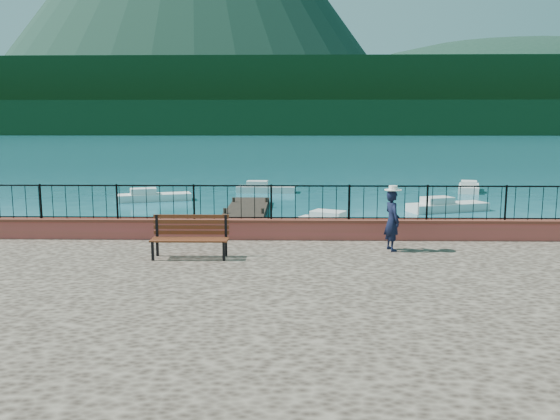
{
  "coord_description": "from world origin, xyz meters",
  "views": [
    {
      "loc": [
        0.26,
        -11.6,
        4.38
      ],
      "look_at": [
        -0.02,
        2.0,
        2.3
      ],
      "focal_mm": 35.0,
      "sensor_mm": 36.0,
      "label": 1
    }
  ],
  "objects_px": {
    "boat_3": "(154,194)",
    "boat_5": "(469,186)",
    "person": "(392,221)",
    "boat_4": "(266,186)",
    "park_bench": "(190,246)",
    "boat_1": "(341,221)",
    "boat_0": "(143,238)",
    "boat_2": "(448,204)"
  },
  "relations": [
    {
      "from": "park_bench",
      "to": "person",
      "type": "distance_m",
      "value": 5.18
    },
    {
      "from": "person",
      "to": "boat_4",
      "type": "relative_size",
      "value": 0.4
    },
    {
      "from": "person",
      "to": "park_bench",
      "type": "bearing_deg",
      "value": 85.51
    },
    {
      "from": "boat_1",
      "to": "person",
      "type": "bearing_deg",
      "value": -60.25
    },
    {
      "from": "boat_2",
      "to": "boat_4",
      "type": "distance_m",
      "value": 12.81
    },
    {
      "from": "park_bench",
      "to": "person",
      "type": "relative_size",
      "value": 1.19
    },
    {
      "from": "boat_3",
      "to": "person",
      "type": "bearing_deg",
      "value": -77.92
    },
    {
      "from": "person",
      "to": "boat_2",
      "type": "height_order",
      "value": "person"
    },
    {
      "from": "boat_3",
      "to": "boat_1",
      "type": "bearing_deg",
      "value": -59.92
    },
    {
      "from": "boat_1",
      "to": "boat_3",
      "type": "xyz_separation_m",
      "value": [
        -10.3,
        9.1,
        0.0
      ]
    },
    {
      "from": "boat_1",
      "to": "boat_2",
      "type": "xyz_separation_m",
      "value": [
        6.1,
        5.38,
        0.0
      ]
    },
    {
      "from": "boat_2",
      "to": "person",
      "type": "bearing_deg",
      "value": -129.88
    },
    {
      "from": "boat_4",
      "to": "person",
      "type": "bearing_deg",
      "value": -76.79
    },
    {
      "from": "person",
      "to": "boat_0",
      "type": "height_order",
      "value": "person"
    },
    {
      "from": "boat_3",
      "to": "boat_4",
      "type": "distance_m",
      "value": 7.81
    },
    {
      "from": "boat_0",
      "to": "boat_4",
      "type": "bearing_deg",
      "value": 69.36
    },
    {
      "from": "person",
      "to": "boat_5",
      "type": "distance_m",
      "value": 25.44
    },
    {
      "from": "person",
      "to": "boat_5",
      "type": "xyz_separation_m",
      "value": [
        9.58,
        23.51,
        -1.59
      ]
    },
    {
      "from": "park_bench",
      "to": "boat_3",
      "type": "bearing_deg",
      "value": 106.33
    },
    {
      "from": "person",
      "to": "boat_2",
      "type": "relative_size",
      "value": 0.37
    },
    {
      "from": "boat_5",
      "to": "boat_0",
      "type": "bearing_deg",
      "value": 154.02
    },
    {
      "from": "boat_3",
      "to": "boat_5",
      "type": "height_order",
      "value": "same"
    },
    {
      "from": "boat_1",
      "to": "boat_4",
      "type": "height_order",
      "value": "same"
    },
    {
      "from": "boat_0",
      "to": "boat_5",
      "type": "relative_size",
      "value": 0.92
    },
    {
      "from": "boat_4",
      "to": "boat_0",
      "type": "bearing_deg",
      "value": -99.58
    },
    {
      "from": "person",
      "to": "boat_1",
      "type": "bearing_deg",
      "value": -11.97
    },
    {
      "from": "park_bench",
      "to": "boat_1",
      "type": "relative_size",
      "value": 0.47
    },
    {
      "from": "person",
      "to": "boat_3",
      "type": "relative_size",
      "value": 0.37
    },
    {
      "from": "boat_4",
      "to": "park_bench",
      "type": "bearing_deg",
      "value": -89.41
    },
    {
      "from": "park_bench",
      "to": "boat_3",
      "type": "height_order",
      "value": "park_bench"
    },
    {
      "from": "park_bench",
      "to": "boat_1",
      "type": "distance_m",
      "value": 11.16
    },
    {
      "from": "boat_1",
      "to": "boat_2",
      "type": "bearing_deg",
      "value": 68.18
    },
    {
      "from": "boat_2",
      "to": "boat_1",
      "type": "bearing_deg",
      "value": -157.36
    },
    {
      "from": "boat_2",
      "to": "boat_3",
      "type": "bearing_deg",
      "value": 148.42
    },
    {
      "from": "boat_3",
      "to": "boat_5",
      "type": "distance_m",
      "value": 21.02
    },
    {
      "from": "boat_0",
      "to": "boat_2",
      "type": "bearing_deg",
      "value": 25.3
    },
    {
      "from": "park_bench",
      "to": "boat_5",
      "type": "xyz_separation_m",
      "value": [
        14.65,
        24.45,
        -1.11
      ]
    },
    {
      "from": "boat_0",
      "to": "park_bench",
      "type": "bearing_deg",
      "value": -73.98
    },
    {
      "from": "boat_1",
      "to": "boat_4",
      "type": "relative_size",
      "value": 1.01
    },
    {
      "from": "boat_0",
      "to": "boat_3",
      "type": "relative_size",
      "value": 0.79
    },
    {
      "from": "boat_2",
      "to": "boat_4",
      "type": "height_order",
      "value": "same"
    },
    {
      "from": "boat_2",
      "to": "boat_5",
      "type": "bearing_deg",
      "value": 47.36
    }
  ]
}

